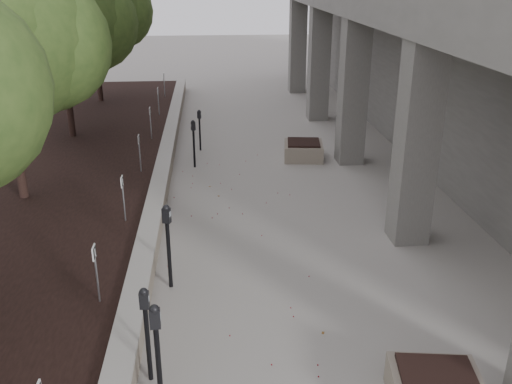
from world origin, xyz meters
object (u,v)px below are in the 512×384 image
parking_meter_4 (194,144)px  parking_meter_5 (200,130)px  planter_back (303,150)px  crabapple_tree_4 (62,45)px  crabapple_tree_5 (94,29)px  parking_meter_1 (158,358)px  crabapple_tree_3 (4,76)px  parking_meter_2 (147,335)px  parking_meter_3 (169,247)px

parking_meter_4 → parking_meter_5: size_ratio=1.07×
parking_meter_4 → planter_back: parking_meter_4 is taller
crabapple_tree_4 → crabapple_tree_5: bearing=90.0°
parking_meter_1 → crabapple_tree_3: bearing=115.6°
parking_meter_4 → planter_back: (3.17, 0.51, -0.42)m
parking_meter_2 → crabapple_tree_5: bearing=105.5°
crabapple_tree_5 → planter_back: 10.00m
crabapple_tree_3 → crabapple_tree_4: size_ratio=1.00×
parking_meter_2 → parking_meter_5: parking_meter_2 is taller
crabapple_tree_3 → parking_meter_1: bearing=-61.3°
crabapple_tree_5 → parking_meter_1: bearing=-77.9°
crabapple_tree_4 → planter_back: (6.93, -1.61, -2.86)m
parking_meter_1 → crabapple_tree_5: bearing=99.0°
parking_meter_2 → planter_back: parking_meter_2 is taller
parking_meter_1 → parking_meter_2: (-0.19, 0.54, -0.05)m
parking_meter_4 → parking_meter_5: parking_meter_4 is taller
parking_meter_5 → parking_meter_3: bearing=-76.6°
crabapple_tree_3 → crabapple_tree_5: same height
crabapple_tree_5 → parking_meter_1: 16.95m
parking_meter_2 → parking_meter_4: (0.44, 8.74, -0.03)m
crabapple_tree_3 → planter_back: bearing=26.1°
crabapple_tree_4 → parking_meter_4: crabapple_tree_4 is taller
parking_meter_3 → parking_meter_4: bearing=106.9°
crabapple_tree_4 → parking_meter_1: crabapple_tree_4 is taller
crabapple_tree_4 → planter_back: crabapple_tree_4 is taller
crabapple_tree_3 → crabapple_tree_4: 5.00m
crabapple_tree_5 → parking_meter_2: 16.39m
parking_meter_2 → planter_back: (3.61, 9.25, -0.45)m
parking_meter_1 → parking_meter_4: (0.25, 9.29, -0.08)m
parking_meter_1 → planter_back: parking_meter_1 is taller
parking_meter_2 → parking_meter_3: parking_meter_3 is taller
parking_meter_1 → parking_meter_2: size_ratio=1.07×
parking_meter_1 → parking_meter_3: parking_meter_3 is taller
crabapple_tree_3 → crabapple_tree_5: size_ratio=1.00×
crabapple_tree_3 → parking_meter_1: 7.68m
crabapple_tree_4 → parking_meter_3: size_ratio=3.49×
crabapple_tree_4 → parking_meter_1: bearing=-72.9°
crabapple_tree_3 → parking_meter_5: crabapple_tree_3 is taller
crabapple_tree_5 → parking_meter_2: crabapple_tree_5 is taller
crabapple_tree_5 → crabapple_tree_4: bearing=-90.0°
planter_back → crabapple_tree_4: bearing=166.9°
crabapple_tree_5 → parking_meter_1: size_ratio=3.58×
parking_meter_4 → parking_meter_5: (0.15, 1.58, -0.05)m
planter_back → parking_meter_4: bearing=-170.8°
parking_meter_3 → parking_meter_4: (0.30, 6.37, -0.10)m
parking_meter_1 → planter_back: bearing=67.6°
parking_meter_3 → parking_meter_1: bearing=-69.4°
crabapple_tree_4 → parking_meter_2: crabapple_tree_4 is taller
crabapple_tree_4 → parking_meter_3: crabapple_tree_4 is taller
crabapple_tree_4 → parking_meter_1: size_ratio=3.58×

